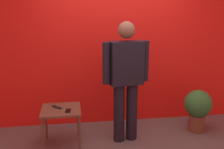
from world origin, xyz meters
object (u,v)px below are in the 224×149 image
tv_remote (57,107)px  potted_plant (198,107)px  cell_phone (68,111)px  side_table (61,114)px  standing_person (126,76)px

tv_remote → potted_plant: potted_plant is taller
cell_phone → potted_plant: 2.07m
side_table → potted_plant: 2.16m
standing_person → potted_plant: (1.21, 0.12, -0.59)m
standing_person → side_table: bearing=-176.9°
potted_plant → tv_remote: bearing=-177.0°
standing_person → side_table: size_ratio=3.15×
standing_person → tv_remote: size_ratio=10.45×
cell_phone → tv_remote: 0.22m
tv_remote → side_table: bearing=-82.5°
cell_phone → tv_remote: tv_remote is taller
standing_person → potted_plant: standing_person is taller
side_table → tv_remote: (-0.06, 0.05, 0.09)m
cell_phone → side_table: bearing=141.5°
side_table → cell_phone: 0.16m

